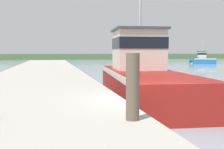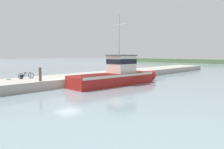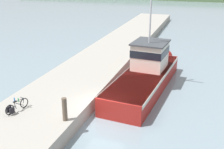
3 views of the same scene
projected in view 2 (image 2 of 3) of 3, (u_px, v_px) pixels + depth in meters
ground_plane at (68, 89)px, 23.60m from camera, size 320.00×320.00×0.00m
dock_pier at (49, 82)px, 26.12m from camera, size 5.69×80.00×0.96m
fishing_boat_main at (117, 75)px, 26.97m from camera, size 4.14×13.61×8.55m
bicycle_touring at (24, 76)px, 24.94m from camera, size 0.69×1.72×0.71m
mooring_post at (40, 74)px, 22.65m from camera, size 0.29×0.29×1.43m
hose_coil at (8, 79)px, 24.16m from camera, size 0.47×0.47×0.05m
water_bottle_on_curb at (31, 76)px, 26.55m from camera, size 0.07×0.07×0.26m
water_bottle_by_bike at (32, 76)px, 26.37m from camera, size 0.07×0.07×0.25m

